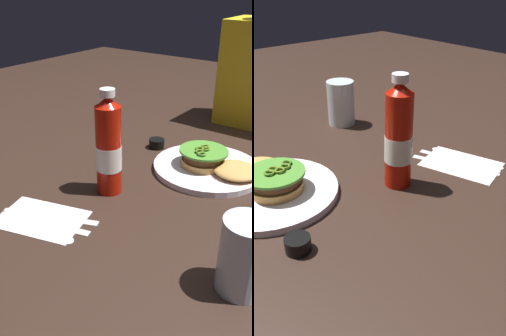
# 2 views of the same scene
# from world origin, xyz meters

# --- Properties ---
(ground_plane) EXTENTS (3.00, 3.00, 0.00)m
(ground_plane) POSITION_xyz_m (0.00, 0.00, 0.00)
(ground_plane) COLOR #2E1F17
(dinner_plate) EXTENTS (0.29, 0.29, 0.02)m
(dinner_plate) POSITION_xyz_m (-0.00, 0.15, 0.01)
(dinner_plate) COLOR white
(dinner_plate) RESTS_ON ground_plane
(burger_sandwich) EXTENTS (0.22, 0.13, 0.05)m
(burger_sandwich) POSITION_xyz_m (0.02, 0.15, 0.04)
(burger_sandwich) COLOR tan
(burger_sandwich) RESTS_ON dinner_plate
(ketchup_bottle) EXTENTS (0.06, 0.06, 0.26)m
(ketchup_bottle) POSITION_xyz_m (-0.14, -0.09, 0.11)
(ketchup_bottle) COLOR #B21508
(ketchup_bottle) RESTS_ON ground_plane
(water_glass) EXTENTS (0.08, 0.08, 0.14)m
(water_glass) POSITION_xyz_m (0.24, -0.21, 0.07)
(water_glass) COLOR silver
(water_glass) RESTS_ON ground_plane
(condiment_cup) EXTENTS (0.05, 0.05, 0.03)m
(condiment_cup) POSITION_xyz_m (-0.19, 0.20, 0.01)
(condiment_cup) COLOR black
(condiment_cup) RESTS_ON ground_plane
(napkin) EXTENTS (0.21, 0.17, 0.00)m
(napkin) POSITION_xyz_m (-0.19, -0.27, 0.00)
(napkin) COLOR white
(napkin) RESTS_ON ground_plane
(spoon_utensil) EXTENTS (0.20, 0.06, 0.00)m
(spoon_utensil) POSITION_xyz_m (-0.15, -0.30, 0.00)
(spoon_utensil) COLOR silver
(spoon_utensil) RESTS_ON napkin
(butter_knife) EXTENTS (0.21, 0.08, 0.00)m
(butter_knife) POSITION_xyz_m (-0.16, -0.28, 0.00)
(butter_knife) COLOR silver
(butter_knife) RESTS_ON napkin
(steak_knife) EXTENTS (0.21, 0.10, 0.00)m
(steak_knife) POSITION_xyz_m (-0.16, -0.25, 0.00)
(steak_knife) COLOR silver
(steak_knife) RESTS_ON napkin
(fork_utensil) EXTENTS (0.17, 0.08, 0.00)m
(fork_utensil) POSITION_xyz_m (-0.18, -0.23, 0.00)
(fork_utensil) COLOR silver
(fork_utensil) RESTS_ON napkin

